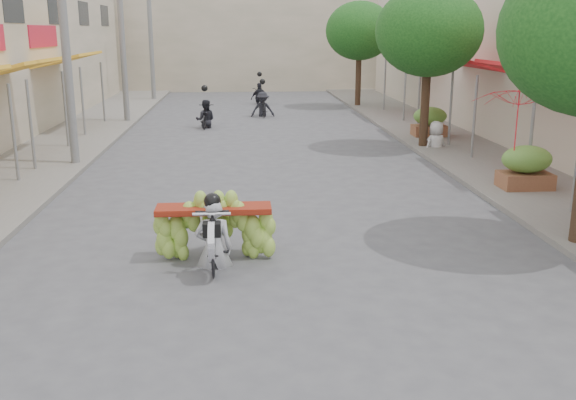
% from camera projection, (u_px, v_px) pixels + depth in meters
% --- Properties ---
extents(ground, '(120.00, 120.00, 0.00)m').
position_uv_depth(ground, '(301.00, 372.00, 7.38)').
color(ground, '#515156').
rests_on(ground, ground).
extents(sidewalk_left, '(4.00, 60.00, 0.12)m').
position_uv_depth(sidewalk_left, '(49.00, 147.00, 21.31)').
color(sidewalk_left, slate).
rests_on(sidewalk_left, ground).
extents(sidewalk_right, '(4.00, 60.00, 0.12)m').
position_uv_depth(sidewalk_right, '(460.00, 142.00, 22.34)').
color(sidewalk_right, slate).
rests_on(sidewalk_right, ground).
extents(far_building, '(20.00, 6.00, 7.00)m').
position_uv_depth(far_building, '(247.00, 35.00, 43.12)').
color(far_building, '#BBAD94').
rests_on(far_building, ground).
extents(utility_pole_mid, '(0.60, 0.24, 8.00)m').
position_uv_depth(utility_pole_mid, '(64.00, 22.00, 17.52)').
color(utility_pole_mid, slate).
rests_on(utility_pole_mid, ground).
extents(utility_pole_far, '(0.60, 0.24, 8.00)m').
position_uv_depth(utility_pole_far, '(121.00, 25.00, 26.20)').
color(utility_pole_far, slate).
rests_on(utility_pole_far, ground).
extents(utility_pole_back, '(0.60, 0.24, 8.00)m').
position_uv_depth(utility_pole_back, '(150.00, 26.00, 34.87)').
color(utility_pole_back, slate).
rests_on(utility_pole_back, ground).
extents(street_tree_mid, '(3.40, 3.40, 5.25)m').
position_uv_depth(street_tree_mid, '(429.00, 31.00, 20.30)').
color(street_tree_mid, '#3A2719').
rests_on(street_tree_mid, ground).
extents(street_tree_far, '(3.40, 3.40, 5.25)m').
position_uv_depth(street_tree_far, '(360.00, 31.00, 31.87)').
color(street_tree_far, '#3A2719').
rests_on(street_tree_far, ground).
extents(produce_crate_mid, '(1.20, 0.88, 1.16)m').
position_uv_depth(produce_crate_mid, '(526.00, 164.00, 15.37)').
color(produce_crate_mid, brown).
rests_on(produce_crate_mid, ground).
extents(produce_crate_far, '(1.20, 0.88, 1.16)m').
position_uv_depth(produce_crate_far, '(430.00, 119.00, 23.08)').
color(produce_crate_far, brown).
rests_on(produce_crate_far, ground).
extents(banana_motorbike, '(2.20, 1.94, 2.13)m').
position_uv_depth(banana_motorbike, '(214.00, 223.00, 10.68)').
color(banana_motorbike, black).
rests_on(banana_motorbike, ground).
extents(market_umbrella, '(2.49, 2.49, 1.96)m').
position_uv_depth(market_umbrella, '(522.00, 86.00, 14.71)').
color(market_umbrella, red).
rests_on(market_umbrella, ground).
extents(pedestrian, '(0.96, 0.77, 1.69)m').
position_uv_depth(pedestrian, '(437.00, 121.00, 20.82)').
color(pedestrian, silver).
rests_on(pedestrian, ground).
extents(bg_motorbike_a, '(0.82, 1.61, 1.95)m').
position_uv_depth(bg_motorbike_a, '(205.00, 109.00, 25.78)').
color(bg_motorbike_a, black).
rests_on(bg_motorbike_a, ground).
extents(bg_motorbike_b, '(1.10, 1.70, 1.95)m').
position_uv_depth(bg_motorbike_b, '(263.00, 98.00, 29.08)').
color(bg_motorbike_b, black).
rests_on(bg_motorbike_b, ground).
extents(bg_motorbike_c, '(1.08, 1.55, 1.95)m').
position_uv_depth(bg_motorbike_c, '(260.00, 89.00, 34.05)').
color(bg_motorbike_c, black).
rests_on(bg_motorbike_c, ground).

